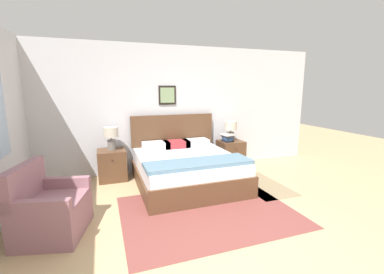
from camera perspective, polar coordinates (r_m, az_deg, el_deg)
ground_plane at (r=3.00m, az=8.36°, el=-24.90°), size 16.00×16.00×0.00m
wall_back at (r=5.42m, az=-6.97°, el=6.13°), size 7.28×0.09×2.60m
area_rug_main at (r=3.83m, az=3.56°, el=-16.16°), size 2.41×1.82×0.01m
area_rug_bedside at (r=4.92m, az=15.22°, el=-10.21°), size 0.71×1.26×0.01m
bed at (r=4.71m, az=-1.25°, el=-6.84°), size 1.75×1.91×1.19m
armchair at (r=3.61m, az=-29.04°, el=-14.12°), size 0.86×0.94×0.88m
nightstand_near_window at (r=5.16m, az=-17.31°, el=-5.94°), size 0.52×0.51×0.59m
nightstand_by_door at (r=5.81m, az=8.56°, el=-3.68°), size 0.52×0.51×0.59m
table_lamp_near_window at (r=5.04m, az=-17.51°, el=0.34°), size 0.26×0.26×0.44m
table_lamp_by_door at (r=5.70m, az=8.60°, el=1.91°), size 0.26×0.26×0.44m
book_thick_bottom at (r=5.64m, az=7.84°, el=-0.84°), size 0.23×0.24×0.04m
book_hardcover_middle at (r=5.64m, az=7.85°, el=-0.48°), size 0.17×0.22×0.03m
book_novel_upper at (r=5.63m, az=7.86°, el=-0.15°), size 0.21×0.23×0.03m
book_slim_near_top at (r=5.62m, az=7.86°, el=0.20°), size 0.19×0.27×0.04m
book_paperback_top at (r=5.62m, az=7.87°, el=0.54°), size 0.26×0.28×0.03m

